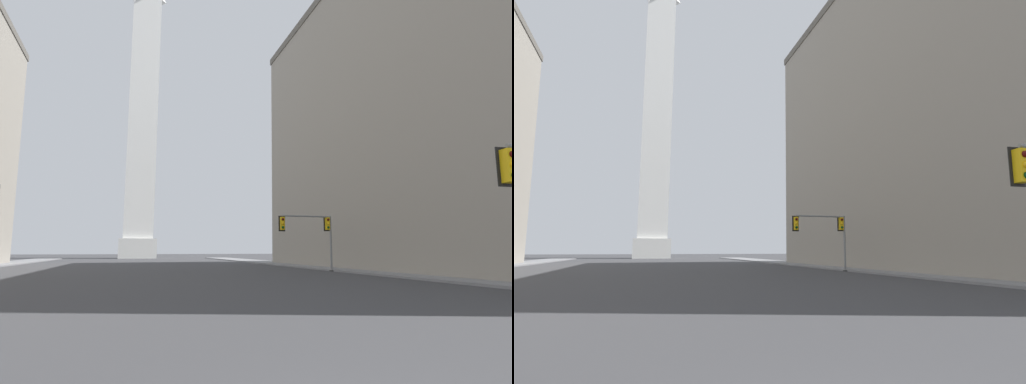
# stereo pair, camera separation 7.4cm
# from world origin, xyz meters

# --- Properties ---
(sidewalk_right) EXTENTS (5.00, 112.99, 0.15)m
(sidewalk_right) POSITION_xyz_m (17.59, 33.90, 0.07)
(sidewalk_right) COLOR slate
(sidewalk_right) RESTS_ON ground_plane
(building_right) EXTENTS (21.71, 48.95, 30.60)m
(building_right) POSITION_xyz_m (28.25, 27.10, 15.31)
(building_right) COLOR gray
(building_right) RESTS_ON ground_plane
(obelisk) EXTENTS (8.21, 8.21, 71.64)m
(obelisk) POSITION_xyz_m (0.00, 94.16, 34.69)
(obelisk) COLOR silver
(obelisk) RESTS_ON ground_plane
(traffic_light_mid_right) EXTENTS (5.04, 0.52, 4.85)m
(traffic_light_mid_right) POSITION_xyz_m (13.29, 29.34, 3.69)
(traffic_light_mid_right) COLOR slate
(traffic_light_mid_right) RESTS_ON ground_plane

